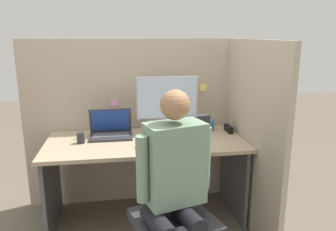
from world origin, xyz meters
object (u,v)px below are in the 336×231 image
Objects in this scene: person at (174,183)px; office_chair at (177,200)px; laptop at (111,131)px; carrot_toy at (192,145)px; monitor at (167,100)px; pen_cup at (81,138)px; paper_box at (167,129)px; stapler at (228,129)px; coffee_mug at (209,125)px.

office_chair is at bearing 73.67° from person.
laptop is 0.73m from carrot_toy.
pen_cup is (-0.74, -0.20, -0.25)m from monitor.
monitor reaches higher than paper_box.
office_chair is (-0.62, -0.83, -0.21)m from stapler.
carrot_toy is at bearing -120.92° from coffee_mug.
stapler is (0.54, -0.08, 0.00)m from paper_box.
office_chair is 0.26m from person.
coffee_mug reaches higher than paper_box.
coffee_mug is at bearing 3.88° from laptop.
laptop reaches higher than pen_cup.
person is at bearing -111.98° from carrot_toy.
pen_cup is (-0.87, 0.23, 0.02)m from carrot_toy.
stapler is at bearing 5.35° from pen_cup.
laptop is at bearing 149.68° from carrot_toy.
monitor reaches higher than coffee_mug.
stapler is at bearing 40.64° from carrot_toy.
person reaches higher than office_chair.
person is (0.37, -1.00, -0.03)m from laptop.
coffee_mug is at bearing -1.05° from monitor.
monitor is 1.51× the size of laptop.
coffee_mug is (0.47, 0.90, 0.23)m from office_chair.
person reaches higher than stapler.
paper_box is 0.26× the size of person.
carrot_toy is at bearing 68.02° from person.
person is at bearing -106.33° from office_chair.
carrot_toy is at bearing 66.25° from office_chair.
person reaches higher than paper_box.
coffee_mug is (-0.16, 0.07, 0.02)m from stapler.
person is (-0.05, -0.16, 0.20)m from office_chair.
person is at bearing -96.67° from paper_box.
stapler is 0.54m from carrot_toy.
paper_box is at bearing 179.36° from coffee_mug.
person is at bearing -54.78° from pen_cup.
coffee_mug is (0.39, -0.01, -0.24)m from monitor.
monitor reaches higher than pen_cup.
person is 1.18m from coffee_mug.
pen_cup reaches higher than paper_box.
paper_box is 3.88× the size of pen_cup.
coffee_mug is at bearing 62.74° from office_chair.
pen_cup is (-1.28, -0.12, 0.01)m from stapler.
coffee_mug is at bearing 64.24° from person.
carrot_toy is (0.13, -0.43, -0.01)m from paper_box.
coffee_mug is (0.88, 0.06, 0.00)m from laptop.
office_chair is at bearing -63.53° from laptop.
monitor is 3.58× the size of stapler.
office_chair reaches higher than coffee_mug.
coffee_mug is 1.14m from pen_cup.
carrot_toy is at bearing -139.36° from stapler.
paper_box is 0.55m from stapler.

